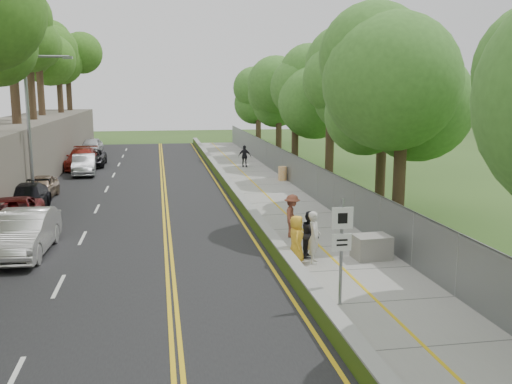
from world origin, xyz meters
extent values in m
plane|color=#33511E|center=(0.00, 0.00, 0.00)|extent=(140.00, 140.00, 0.00)
cube|color=black|center=(-5.40, 15.00, 0.02)|extent=(11.20, 66.00, 0.04)
cube|color=gray|center=(2.55, 15.00, 0.03)|extent=(4.20, 66.00, 0.05)
cube|color=#8ADF1D|center=(0.25, 15.00, 0.30)|extent=(0.42, 66.00, 0.60)
cube|color=slate|center=(4.65, 15.00, 1.00)|extent=(0.04, 66.00, 2.00)
cylinder|color=gray|center=(-10.70, 14.00, 4.00)|extent=(0.18, 0.18, 8.00)
cylinder|color=gray|center=(-9.60, 14.00, 7.85)|extent=(2.30, 0.13, 0.13)
cube|color=gray|center=(-8.52, 14.00, 7.80)|extent=(0.50, 0.22, 0.14)
cylinder|color=gray|center=(1.05, -3.00, 1.60)|extent=(0.09, 0.09, 3.10)
cube|color=white|center=(1.05, -3.03, 2.60)|extent=(0.62, 0.04, 0.62)
cube|color=white|center=(1.05, -3.03, 1.90)|extent=(0.56, 0.04, 0.50)
cylinder|color=orange|center=(4.30, 19.43, 0.53)|extent=(0.58, 0.58, 0.95)
cube|color=slate|center=(3.61, 1.17, 0.48)|extent=(1.35, 1.05, 0.86)
imported|color=silver|center=(-9.00, 3.87, 0.87)|extent=(1.93, 5.07, 1.65)
imported|color=maroon|center=(-10.28, 7.55, 0.76)|extent=(2.90, 5.40, 1.44)
imported|color=black|center=(-10.60, 11.75, 0.73)|extent=(2.05, 4.82, 1.39)
imported|color=#997F66|center=(-10.60, 15.42, 0.70)|extent=(1.71, 3.94, 1.32)
imported|color=#9FA2A6|center=(-9.30, 24.55, 0.78)|extent=(1.91, 4.59, 1.48)
imported|color=black|center=(-9.34, 29.18, 0.73)|extent=(2.34, 4.97, 1.37)
imported|color=maroon|center=(-9.82, 27.93, 0.84)|extent=(2.25, 5.51, 1.60)
imported|color=silver|center=(-10.24, 38.44, 0.81)|extent=(2.02, 4.60, 1.54)
imported|color=yellow|center=(0.75, 1.06, 0.92)|extent=(0.73, 0.95, 1.73)
imported|color=silver|center=(1.39, 1.00, 0.99)|extent=(0.63, 0.78, 1.87)
imported|color=black|center=(1.45, 1.73, 0.91)|extent=(0.92, 1.03, 1.73)
imported|color=brown|center=(1.45, 4.66, 0.95)|extent=(1.07, 1.33, 1.81)
imported|color=black|center=(2.80, 26.56, 0.92)|extent=(1.10, 0.74, 1.73)
camera|label=1|loc=(-3.99, -17.94, 6.15)|focal=40.00mm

